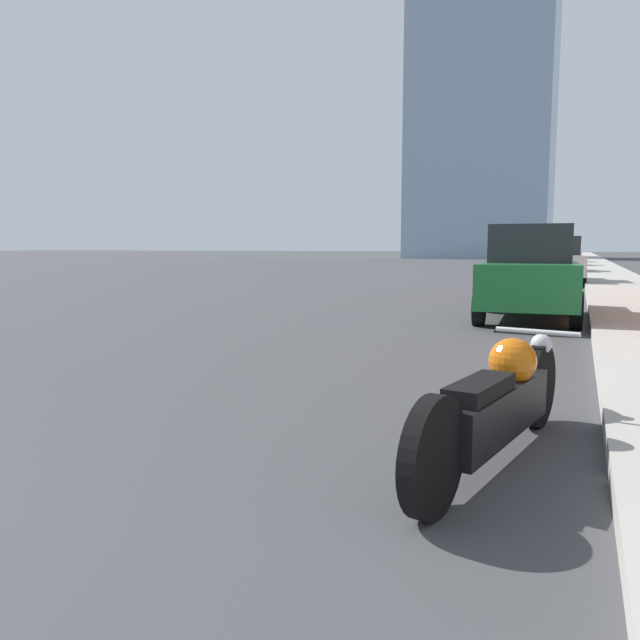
# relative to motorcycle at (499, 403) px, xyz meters

# --- Properties ---
(sidewalk) EXTENTS (2.29, 240.00, 0.15)m
(sidewalk) POSITION_rel_motorcycle_xyz_m (1.81, 36.03, -0.32)
(sidewalk) COLOR #B2ADA3
(sidewalk) RESTS_ON ground_plane
(distant_tower) EXTENTS (16.79, 16.79, 62.65)m
(distant_tower) POSITION_rel_motorcycle_xyz_m (-11.48, 79.17, 30.93)
(distant_tower) COLOR #8CA5BC
(distant_tower) RESTS_ON ground_plane
(motorcycle) EXTENTS (0.80, 2.60, 0.78)m
(motorcycle) POSITION_rel_motorcycle_xyz_m (0.00, 0.00, 0.00)
(motorcycle) COLOR black
(motorcycle) RESTS_ON ground_plane
(parked_car_green) EXTENTS (1.94, 4.10, 1.80)m
(parked_car_green) POSITION_rel_motorcycle_xyz_m (-0.42, 8.43, 0.50)
(parked_car_green) COLOR #1E6B33
(parked_car_green) RESTS_ON ground_plane
(parked_car_white) EXTENTS (2.14, 4.61, 1.79)m
(parked_car_white) POSITION_rel_motorcycle_xyz_m (-0.35, 21.10, 0.50)
(parked_car_white) COLOR silver
(parked_car_white) RESTS_ON ground_plane
(parked_car_yellow) EXTENTS (2.03, 4.29, 1.62)m
(parked_car_yellow) POSITION_rel_motorcycle_xyz_m (-0.40, 31.47, 0.42)
(parked_car_yellow) COLOR gold
(parked_car_yellow) RESTS_ON ground_plane
(parked_car_silver) EXTENTS (2.20, 3.99, 1.75)m
(parked_car_silver) POSITION_rel_motorcycle_xyz_m (-0.51, 42.67, 0.48)
(parked_car_silver) COLOR #BCBCC1
(parked_car_silver) RESTS_ON ground_plane
(parked_car_black) EXTENTS (2.18, 3.96, 1.61)m
(parked_car_black) POSITION_rel_motorcycle_xyz_m (-0.46, 53.11, 0.40)
(parked_car_black) COLOR black
(parked_car_black) RESTS_ON ground_plane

